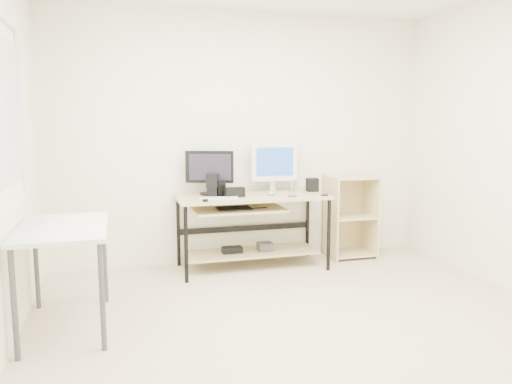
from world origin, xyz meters
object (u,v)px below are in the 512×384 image
object	(u,v)px
audio_controller	(221,188)
desk	(250,216)
side_table	(63,237)
white_imac	(274,163)
shelf_unit	(349,216)
black_monitor	(210,170)

from	to	relation	value
audio_controller	desk	bearing A→B (deg)	-11.89
desk	side_table	size ratio (longest dim) A/B	1.50
white_imac	desk	bearing A→B (deg)	-144.15
desk	shelf_unit	world-z (taller)	shelf_unit
black_monitor	side_table	bearing A→B (deg)	-116.44
shelf_unit	white_imac	size ratio (longest dim) A/B	1.73
black_monitor	audio_controller	distance (m)	0.23
desk	audio_controller	distance (m)	0.41
white_imac	audio_controller	world-z (taller)	white_imac
side_table	white_imac	size ratio (longest dim) A/B	1.92
desk	shelf_unit	distance (m)	1.19
black_monitor	white_imac	bearing A→B (deg)	24.16
side_table	black_monitor	world-z (taller)	black_monitor
audio_controller	black_monitor	bearing A→B (deg)	120.30
shelf_unit	black_monitor	xyz separation A→B (m)	(-1.55, -0.01, 0.55)
audio_controller	side_table	bearing A→B (deg)	-148.65
white_imac	audio_controller	distance (m)	0.66
desk	audio_controller	world-z (taller)	audio_controller
shelf_unit	white_imac	bearing A→B (deg)	177.81
desk	black_monitor	size ratio (longest dim) A/B	3.20
side_table	black_monitor	bearing A→B (deg)	43.33
side_table	shelf_unit	xyz separation A→B (m)	(2.83, 1.22, -0.22)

